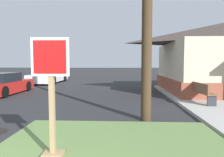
{
  "coord_description": "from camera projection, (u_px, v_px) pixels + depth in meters",
  "views": [
    {
      "loc": [
        2.63,
        -1.79,
        1.81
      ],
      "look_at": [
        2.3,
        4.87,
        1.31
      ],
      "focal_mm": 32.99,
      "sensor_mm": 36.0,
      "label": 1
    }
  ],
  "objects": [
    {
      "name": "pickup_truck_white",
      "position": [
        49.0,
        76.0,
        18.82
      ],
      "size": [
        2.21,
        5.42,
        1.48
      ],
      "color": "silver",
      "rests_on": "ground"
    },
    {
      "name": "sidewalk_strip",
      "position": [
        218.0,
        111.0,
        7.55
      ],
      "size": [
        2.2,
        16.13,
        0.12
      ],
      "primitive_type": "cube",
      "color": "#B2AFA8",
      "rests_on": "ground"
    },
    {
      "name": "stop_sign",
      "position": [
        52.0,
        101.0,
        3.72
      ],
      "size": [
        0.68,
        0.29,
        2.18
      ],
      "color": "#A3845B",
      "rests_on": "grass_corner_patch"
    },
    {
      "name": "street_bench",
      "position": [
        202.0,
        92.0,
        8.78
      ],
      "size": [
        0.47,
        1.63,
        0.85
      ],
      "color": "brown",
      "rests_on": "sidewalk_strip"
    },
    {
      "name": "parked_sedan_red",
      "position": [
        2.0,
        85.0,
        12.05
      ],
      "size": [
        1.95,
        4.49,
        1.25
      ],
      "color": "red",
      "rests_on": "ground"
    }
  ]
}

